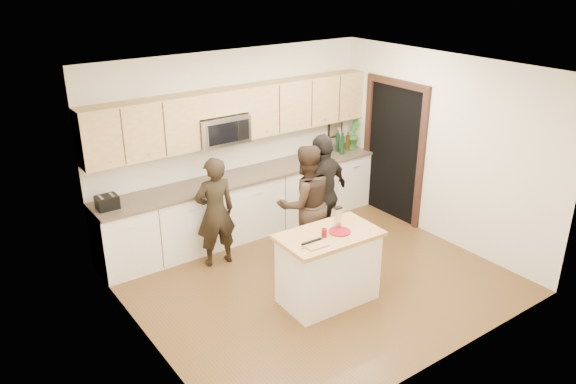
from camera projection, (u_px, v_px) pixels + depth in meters
floor at (316, 279)px, 7.30m from camera, size 4.50×4.50×0.00m
room_shell at (318, 153)px, 6.63m from camera, size 4.52×4.02×2.71m
back_cabinetry at (246, 204)px, 8.38m from camera, size 4.50×0.66×0.94m
upper_cabinetry at (240, 112)px, 7.98m from camera, size 4.50×0.33×0.75m
microwave at (221, 129)px, 7.85m from camera, size 0.76×0.41×0.40m
doorway at (394, 146)px, 8.73m from camera, size 0.06×1.25×2.20m
framed_picture at (335, 126)px, 9.34m from camera, size 0.30×0.03×0.38m
dish_towel at (193, 202)px, 7.60m from camera, size 0.34×0.60×0.48m
island at (328, 267)px, 6.69m from camera, size 1.23×0.75×0.90m
red_plate at (340, 232)px, 6.55m from camera, size 0.26×0.26×0.02m
box_grater at (338, 217)px, 6.60m from camera, size 0.09×0.06×0.26m
drink_glass at (324, 233)px, 6.43m from camera, size 0.06×0.06×0.10m
cutting_board at (315, 245)px, 6.25m from camera, size 0.27×0.20×0.02m
tongs at (312, 241)px, 6.29m from camera, size 0.27×0.04×0.02m
knife at (308, 245)px, 6.21m from camera, size 0.18×0.03×0.01m
toaster at (107, 202)px, 7.05m from camera, size 0.27×0.22×0.17m
bottle_cluster at (335, 142)px, 9.08m from camera, size 0.64×0.34×0.36m
orchid at (352, 134)px, 9.26m from camera, size 0.34×0.34×0.48m
woman_left at (215, 212)px, 7.41m from camera, size 0.59×0.43×1.52m
woman_center at (305, 204)px, 7.50m from camera, size 0.91×0.77×1.65m
woman_right at (323, 194)px, 7.71m from camera, size 1.09×0.69×1.72m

